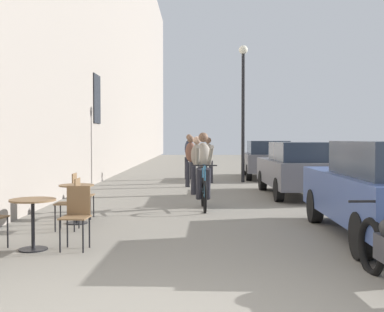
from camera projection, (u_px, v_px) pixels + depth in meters
The scene contains 13 objects.
cafe_table_near at pixel (33, 213), 6.92m from camera, with size 0.64×0.64×0.72m.
cafe_chair_near_toward_wall at pixel (76, 213), 6.99m from camera, with size 0.40×0.40×0.89m.
cafe_table_mid at pixel (77, 195), 9.09m from camera, with size 0.64×0.64×0.72m.
cafe_chair_mid_toward_street at pixel (80, 192), 9.67m from camera, with size 0.38×0.38×0.89m.
cafe_chair_mid_toward_wall at pixel (72, 200), 8.43m from camera, with size 0.38×0.38×0.89m.
cyclist_on_bicycle at pixel (203, 172), 11.06m from camera, with size 0.52×1.76×1.74m.
pedestrian_near at pixel (197, 162), 13.76m from camera, with size 0.38×0.30×1.63m.
pedestrian_mid at pixel (191, 158), 15.98m from camera, with size 0.35×0.26×1.66m.
pedestrian_far at pixel (208, 157), 17.45m from camera, with size 0.35×0.25×1.62m.
pedestrian_furthest at pixel (189, 154), 18.99m from camera, with size 0.36×0.27×1.74m.
street_lamp at pixel (243, 96), 17.60m from camera, with size 0.32×0.32×4.90m.
parked_car_second at pixel (299, 168), 13.50m from camera, with size 1.80×4.17×1.48m.
parked_car_third at pixel (266, 159), 19.64m from camera, with size 1.89×4.24×1.49m.
Camera 1 is at (0.29, -3.89, 1.57)m, focal length 46.10 mm.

